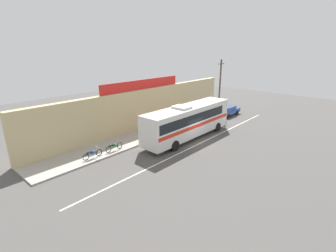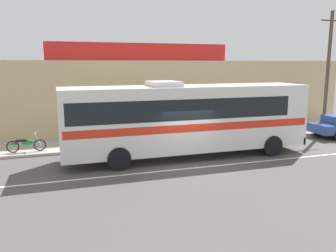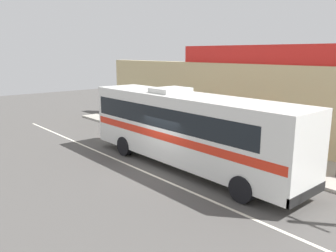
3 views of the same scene
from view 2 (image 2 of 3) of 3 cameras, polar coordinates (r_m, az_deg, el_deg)
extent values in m
plane|color=#4F4C49|center=(16.26, 3.20, -6.17)|extent=(70.00, 70.00, 0.00)
cube|color=#A8A399|center=(21.03, -1.92, -2.17)|extent=(30.00, 3.60, 0.14)
cube|color=tan|center=(22.71, -3.47, 4.70)|extent=(30.00, 0.70, 4.80)
cube|color=red|center=(22.53, -4.41, 12.16)|extent=(11.80, 0.12, 1.10)
cube|color=silver|center=(15.55, 4.27, -6.94)|extent=(30.00, 0.14, 0.01)
cube|color=silver|center=(17.00, 3.27, 1.44)|extent=(12.19, 2.50, 3.10)
cube|color=black|center=(16.76, 1.73, 3.22)|extent=(10.73, 2.52, 0.96)
cube|color=red|center=(17.05, 3.26, 0.44)|extent=(11.95, 2.52, 0.36)
cube|color=black|center=(19.94, 19.78, 3.46)|extent=(0.04, 2.25, 1.40)
cube|color=black|center=(20.22, 19.45, -1.67)|extent=(0.12, 2.50, 0.36)
cube|color=silver|center=(16.42, -0.67, 7.00)|extent=(1.40, 1.75, 0.24)
cylinder|color=black|center=(20.11, 13.09, -1.70)|extent=(1.04, 0.32, 1.04)
cylinder|color=black|center=(18.21, 16.84, -3.12)|extent=(1.04, 0.32, 1.04)
cylinder|color=black|center=(17.47, -9.47, -3.37)|extent=(1.04, 0.32, 1.04)
cylinder|color=black|center=(15.25, -8.14, -5.35)|extent=(1.04, 0.32, 1.04)
cylinder|color=black|center=(24.48, 23.65, -0.69)|extent=(0.62, 0.20, 0.62)
cylinder|color=brown|center=(24.89, 24.91, 7.99)|extent=(0.22, 0.22, 7.75)
cylinder|color=brown|center=(25.03, 25.50, 15.49)|extent=(1.60, 0.10, 0.10)
torus|color=black|center=(19.06, -20.45, -2.96)|extent=(0.62, 0.06, 0.62)
torus|color=black|center=(19.17, -24.31, -3.16)|extent=(0.62, 0.06, 0.62)
cylinder|color=silver|center=(19.00, -20.75, -2.09)|extent=(0.34, 0.04, 0.65)
cylinder|color=silver|center=(18.94, -21.11, -1.16)|extent=(0.03, 0.56, 0.03)
ellipsoid|color=#237F38|center=(19.06, -22.23, -2.52)|extent=(0.56, 0.22, 0.34)
cube|color=black|center=(19.06, -23.14, -2.22)|extent=(0.52, 0.20, 0.10)
ellipsoid|color=#237F38|center=(19.13, -24.16, -2.74)|extent=(0.36, 0.14, 0.16)
cylinder|color=black|center=(23.19, 12.27, -0.03)|extent=(0.13, 0.13, 0.81)
cylinder|color=black|center=(23.04, 12.50, -0.10)|extent=(0.13, 0.13, 0.81)
cylinder|color=gold|center=(23.00, 12.45, 1.67)|extent=(0.30, 0.30, 0.61)
sphere|color=tan|center=(22.94, 12.50, 2.77)|extent=(0.22, 0.22, 0.22)
cylinder|color=gold|center=(23.16, 12.21, 1.82)|extent=(0.08, 0.08, 0.56)
cylinder|color=gold|center=(22.82, 12.71, 1.67)|extent=(0.08, 0.08, 0.56)
camera|label=1|loc=(15.42, -110.30, 15.53)|focal=26.73mm
camera|label=3|loc=(18.07, 57.73, 8.34)|focal=36.42mm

